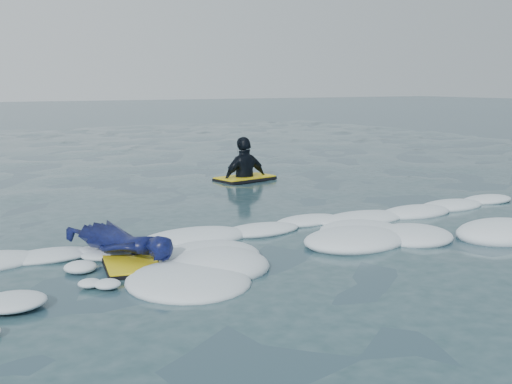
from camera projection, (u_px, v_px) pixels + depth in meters
ground at (227, 280)px, 6.03m from camera, size 120.00×120.00×0.00m
foam_band at (184, 255)px, 6.92m from camera, size 12.00×3.10×0.30m
prone_woman_unit at (123, 244)px, 6.63m from camera, size 1.02×1.54×0.37m
waiting_rider_unit at (245, 181)px, 12.12m from camera, size 1.22×0.83×1.69m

